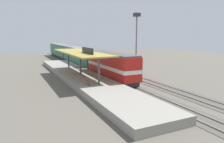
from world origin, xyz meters
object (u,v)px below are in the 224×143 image
object	(u,v)px
locomotive	(111,66)
passenger_carriage_front	(79,56)
freight_car	(107,59)
platform_bench	(88,81)
light_mast	(137,30)
passenger_carriage_rear	(60,51)
person_waiting	(99,73)

from	to	relation	value
locomotive	passenger_carriage_front	size ratio (longest dim) A/B	0.72
freight_car	platform_bench	bearing A→B (deg)	-121.91
passenger_carriage_front	light_mast	xyz separation A→B (m)	(7.80, -13.41, 6.08)
platform_bench	passenger_carriage_rear	distance (m)	44.51
platform_bench	passenger_carriage_front	size ratio (longest dim) A/B	0.08
passenger_carriage_rear	freight_car	xyz separation A→B (m)	(4.60, -27.07, -0.34)
freight_car	passenger_carriage_front	bearing A→B (deg)	126.28
passenger_carriage_rear	freight_car	distance (m)	27.46
platform_bench	light_mast	world-z (taller)	light_mast
locomotive	light_mast	xyz separation A→B (m)	(7.80, 4.59, 5.99)
light_mast	person_waiting	xyz separation A→B (m)	(-11.31, -7.68, -6.54)
person_waiting	locomotive	bearing A→B (deg)	41.41
passenger_carriage_front	light_mast	size ratio (longest dim) A/B	1.71
locomotive	passenger_carriage_rear	distance (m)	38.80
passenger_carriage_front	passenger_carriage_rear	size ratio (longest dim) A/B	1.00
passenger_carriage_front	light_mast	world-z (taller)	light_mast
light_mast	person_waiting	bearing A→B (deg)	-145.81
passenger_carriage_rear	light_mast	xyz separation A→B (m)	(7.80, -34.21, 6.08)
platform_bench	freight_car	bearing A→B (deg)	58.09
locomotive	passenger_carriage_rear	xyz separation A→B (m)	(0.00, 38.80, -0.10)
platform_bench	passenger_carriage_front	distance (m)	24.07
passenger_carriage_front	passenger_carriage_rear	xyz separation A→B (m)	(0.00, 20.80, 0.00)
locomotive	light_mast	distance (m)	10.85
locomotive	freight_car	world-z (taller)	locomotive
platform_bench	person_waiting	distance (m)	3.36
passenger_carriage_rear	light_mast	distance (m)	35.61
locomotive	person_waiting	size ratio (longest dim) A/B	8.44
person_waiting	passenger_carriage_rear	bearing A→B (deg)	85.21
freight_car	light_mast	world-z (taller)	light_mast
light_mast	locomotive	bearing A→B (deg)	-149.54
platform_bench	freight_car	distance (m)	20.06
platform_bench	locomotive	world-z (taller)	locomotive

